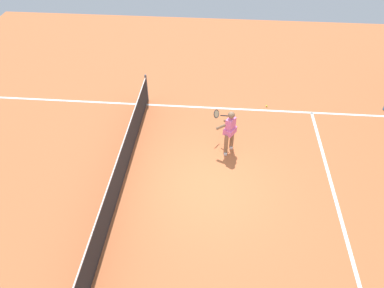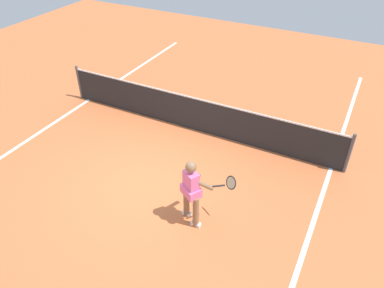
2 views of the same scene
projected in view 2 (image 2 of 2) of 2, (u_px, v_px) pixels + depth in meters
name	position (u px, v px, depth m)	size (l,w,h in m)	color
ground_plane	(145.00, 182.00, 8.75)	(24.31, 24.31, 0.00)	#C66638
sideline_left_marking	(28.00, 140.00, 10.17)	(0.10, 16.70, 0.01)	white
sideline_right_marking	(307.00, 241.00, 7.33)	(0.10, 16.70, 0.01)	white
court_net	(194.00, 114.00, 10.30)	(8.33, 0.08, 1.11)	#4C4C51
tennis_player	(193.00, 190.00, 7.30)	(1.07, 0.79, 1.55)	#8C6647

